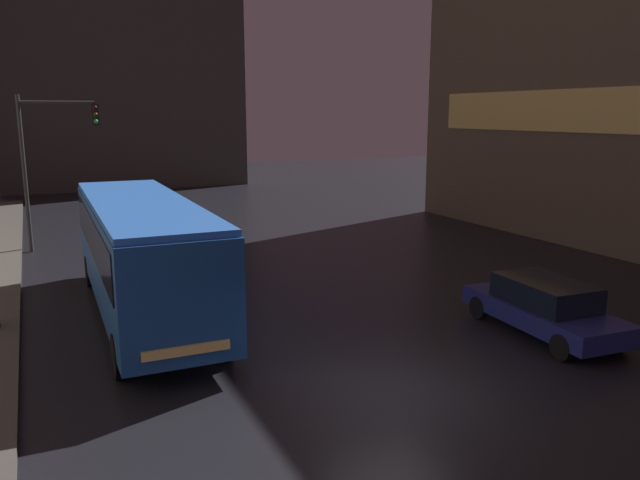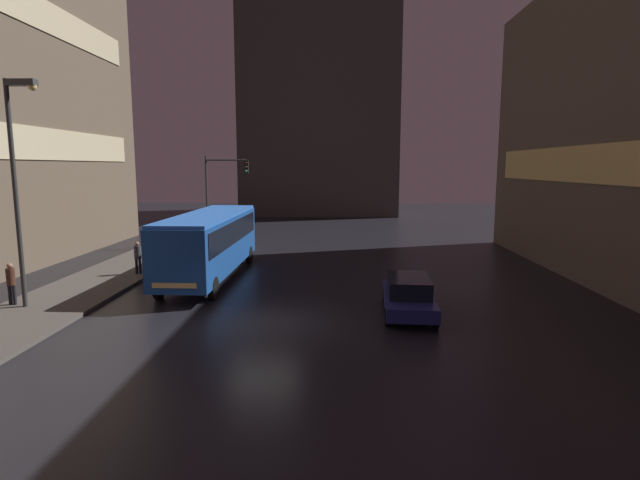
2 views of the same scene
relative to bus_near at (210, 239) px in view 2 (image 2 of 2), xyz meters
The scene contains 9 objects.
ground_plane 8.39m from the bus_near, 62.61° to the right, with size 120.00×120.00×0.00m, color black.
sidewalk_left 6.27m from the bus_near, 152.16° to the left, with size 4.00×48.00×0.15m.
building_far_backdrop 38.60m from the bus_near, 83.35° to the left, with size 18.07×12.00×25.56m.
bus_near is the anchor object (origin of this frame).
car_taxi 10.99m from the bus_near, 32.40° to the right, with size 2.13×4.76×1.45m.
pedestrian_near 3.99m from the bus_near, behind, with size 0.44×0.44×1.68m.
pedestrian_mid 8.78m from the bus_near, 139.63° to the right, with size 0.45×0.45×1.71m.
traffic_light_main 10.99m from the bus_near, 99.89° to the left, with size 3.12×0.35×6.42m.
street_lamp_sidewalk 9.08m from the bus_near, 134.39° to the right, with size 1.25×0.36×8.78m.
Camera 2 is at (2.67, -17.54, 5.68)m, focal length 28.00 mm.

